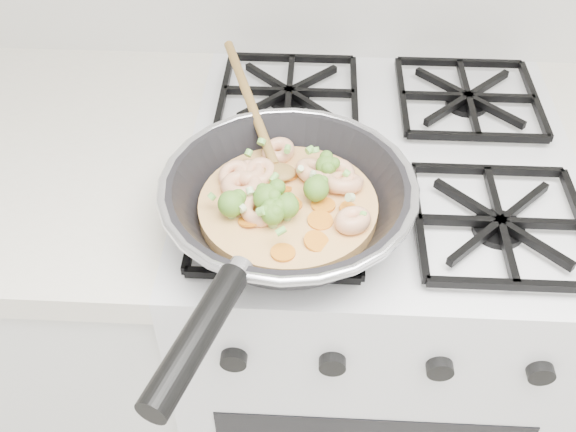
{
  "coord_description": "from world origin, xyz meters",
  "views": [
    {
      "loc": [
        -0.1,
        0.9,
        1.54
      ],
      "look_at": [
        -0.14,
        1.53,
        0.93
      ],
      "focal_mm": 41.19,
      "sensor_mm": 36.0,
      "label": 1
    }
  ],
  "objects": [
    {
      "name": "stove",
      "position": [
        0.0,
        1.7,
        0.46
      ],
      "size": [
        0.6,
        0.6,
        0.92
      ],
      "color": "white",
      "rests_on": "ground"
    },
    {
      "name": "skillet",
      "position": [
        -0.14,
        1.53,
        0.96
      ],
      "size": [
        0.34,
        0.63,
        0.1
      ],
      "rotation": [
        0.0,
        0.0,
        -0.09
      ],
      "color": "black",
      "rests_on": "stove"
    }
  ]
}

